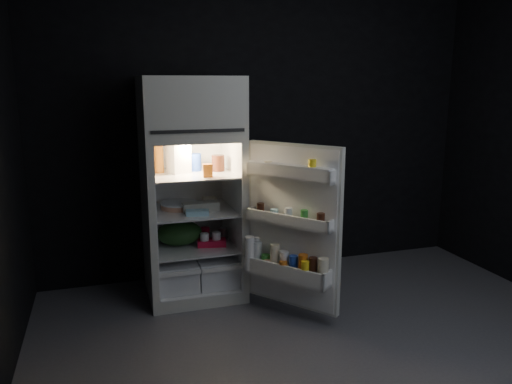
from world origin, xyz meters
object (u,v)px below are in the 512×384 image
object	(u,v)px
milk_jug	(178,158)
egg_carton	(201,207)
refrigerator	(191,181)
fridge_door	(291,231)
yogurt_tray	(212,243)

from	to	relation	value
milk_jug	egg_carton	world-z (taller)	milk_jug
refrigerator	egg_carton	distance (m)	0.23
fridge_door	yogurt_tray	world-z (taller)	fridge_door
milk_jug	refrigerator	bearing A→B (deg)	-18.77
egg_carton	yogurt_tray	distance (m)	0.32
milk_jug	yogurt_tray	bearing A→B (deg)	-43.27
refrigerator	fridge_door	world-z (taller)	refrigerator
refrigerator	yogurt_tray	world-z (taller)	refrigerator
yogurt_tray	egg_carton	bearing A→B (deg)	-168.54
refrigerator	fridge_door	xyz separation A→B (m)	(0.60, -0.67, -0.28)
refrigerator	yogurt_tray	distance (m)	0.53
fridge_door	refrigerator	bearing A→B (deg)	131.89
fridge_door	milk_jug	distance (m)	1.08
milk_jug	egg_carton	size ratio (longest dim) A/B	0.83
yogurt_tray	fridge_door	bearing A→B (deg)	-38.94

